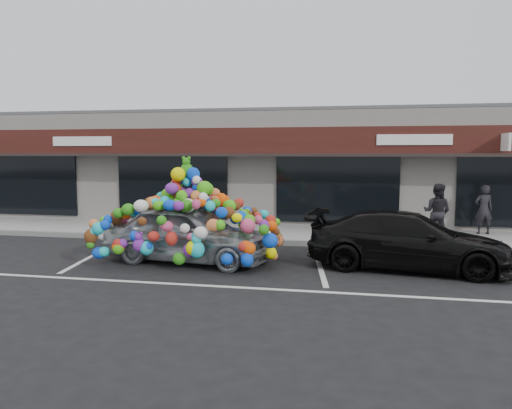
% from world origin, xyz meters
% --- Properties ---
extents(ground, '(90.00, 90.00, 0.00)m').
position_xyz_m(ground, '(0.00, 0.00, 0.00)').
color(ground, black).
rests_on(ground, ground).
extents(shop_building, '(24.00, 7.20, 4.31)m').
position_xyz_m(shop_building, '(0.00, 8.44, 2.16)').
color(shop_building, white).
rests_on(shop_building, ground).
extents(sidewalk, '(26.00, 3.00, 0.15)m').
position_xyz_m(sidewalk, '(0.00, 4.00, 0.07)').
color(sidewalk, '#989893').
rests_on(sidewalk, ground).
extents(kerb, '(26.00, 0.18, 0.16)m').
position_xyz_m(kerb, '(0.00, 2.50, 0.07)').
color(kerb, slate).
rests_on(kerb, ground).
extents(parking_stripe_left, '(0.73, 4.37, 0.01)m').
position_xyz_m(parking_stripe_left, '(-3.20, 0.20, 0.00)').
color(parking_stripe_left, silver).
rests_on(parking_stripe_left, ground).
extents(parking_stripe_mid, '(0.73, 4.37, 0.01)m').
position_xyz_m(parking_stripe_mid, '(2.80, 0.20, 0.00)').
color(parking_stripe_mid, silver).
rests_on(parking_stripe_mid, ground).
extents(lane_line, '(14.00, 0.12, 0.01)m').
position_xyz_m(lane_line, '(2.00, -2.30, 0.00)').
color(lane_line, silver).
rests_on(lane_line, ground).
extents(toy_car, '(3.07, 4.73, 2.63)m').
position_xyz_m(toy_car, '(-0.41, -0.21, 0.89)').
color(toy_car, '#A0A5AB').
rests_on(toy_car, ground).
extents(black_sedan, '(2.51, 4.87, 1.35)m').
position_xyz_m(black_sedan, '(4.88, 0.07, 0.68)').
color(black_sedan, black).
rests_on(black_sedan, ground).
extents(pedestrian_a, '(0.62, 0.46, 1.56)m').
position_xyz_m(pedestrian_a, '(7.64, 4.87, 0.93)').
color(pedestrian_a, black).
rests_on(pedestrian_a, sidewalk).
extents(pedestrian_b, '(1.01, 0.92, 1.68)m').
position_xyz_m(pedestrian_b, '(6.00, 3.33, 0.99)').
color(pedestrian_b, black).
rests_on(pedestrian_b, sidewalk).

